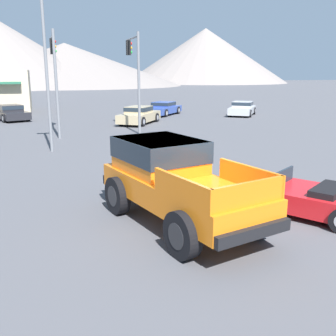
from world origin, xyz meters
TOP-DOWN VIEW (x-y plane):
  - ground_plane at (0.00, 0.00)m, footprint 320.00×320.00m
  - orange_pickup_truck at (-0.45, -0.01)m, footprint 3.18×5.47m
  - red_convertible_car at (2.96, -0.44)m, footprint 3.90×4.69m
  - parked_car_dark at (-5.82, 24.22)m, footprint 3.21×4.75m
  - parked_car_blue at (6.71, 24.27)m, footprint 4.28×4.58m
  - parked_car_tan at (3.28, 19.03)m, footprint 4.02×4.64m
  - parked_car_silver at (13.13, 21.80)m, footprint 3.86×4.29m
  - traffic_light_main at (2.14, 15.29)m, footprint 0.38×3.16m
  - traffic_light_crosswalk at (-2.56, 15.03)m, footprint 0.38×3.13m
  - street_lamp_post at (-3.10, 10.09)m, footprint 0.90×0.24m
  - distant_mountain_range at (-3.17, 114.80)m, footprint 175.22×82.90m

SIDE VIEW (x-z plane):
  - ground_plane at x=0.00m, z-range 0.00..0.00m
  - red_convertible_car at x=2.96m, z-range -0.11..0.94m
  - parked_car_blue at x=6.71m, z-range 0.02..1.16m
  - parked_car_dark at x=-5.82m, z-range 0.01..1.19m
  - parked_car_silver at x=13.13m, z-range 0.01..1.21m
  - parked_car_tan at x=3.28m, z-range 0.01..1.28m
  - orange_pickup_truck at x=-0.45m, z-range 0.14..2.13m
  - traffic_light_crosswalk at x=-2.56m, z-range 1.12..7.03m
  - traffic_light_main at x=2.14m, z-range 1.13..7.05m
  - street_lamp_post at x=-3.10m, z-range 0.77..8.23m
  - distant_mountain_range at x=-3.17m, z-range -1.51..17.53m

